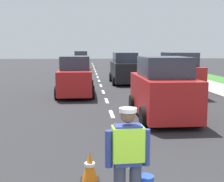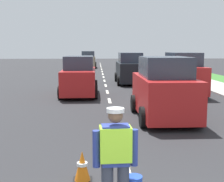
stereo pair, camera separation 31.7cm
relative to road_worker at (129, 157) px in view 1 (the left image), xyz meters
name	(u,v)px [view 1 (the left image)]	position (x,y,z in m)	size (l,w,h in m)	color
ground_plane	(99,80)	(0.33, 19.49, -0.93)	(96.00, 96.00, 0.00)	#28282B
lane_center_line	(97,76)	(0.33, 23.69, -0.93)	(0.14, 46.40, 0.01)	silver
road_worker	(129,157)	(0.00, 0.00, 0.00)	(0.76, 0.40, 1.67)	#383D4C
traffic_cone_near	(90,167)	(-0.57, 1.24, -0.63)	(0.36, 0.36, 0.60)	black
car_outgoing_ahead	(163,90)	(2.10, 6.34, 0.10)	(2.03, 3.90, 2.22)	red
car_oncoming_lead	(75,77)	(-1.21, 12.08, 0.04)	(1.95, 4.16, 2.09)	red
car_outgoing_far	(125,69)	(2.09, 17.40, 0.09)	(1.98, 4.33, 2.19)	black
car_parked_far	(178,75)	(4.33, 11.91, 0.13)	(1.93, 4.03, 2.28)	red
car_oncoming_third	(81,60)	(-1.30, 34.78, 0.04)	(2.04, 3.89, 2.10)	gray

